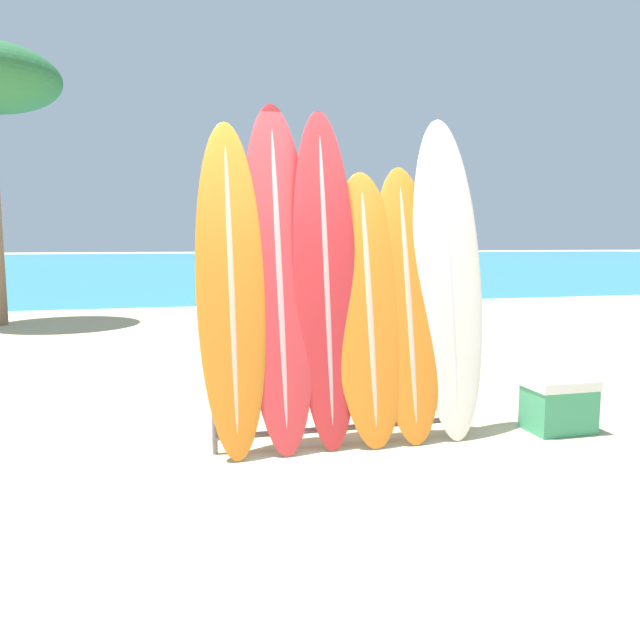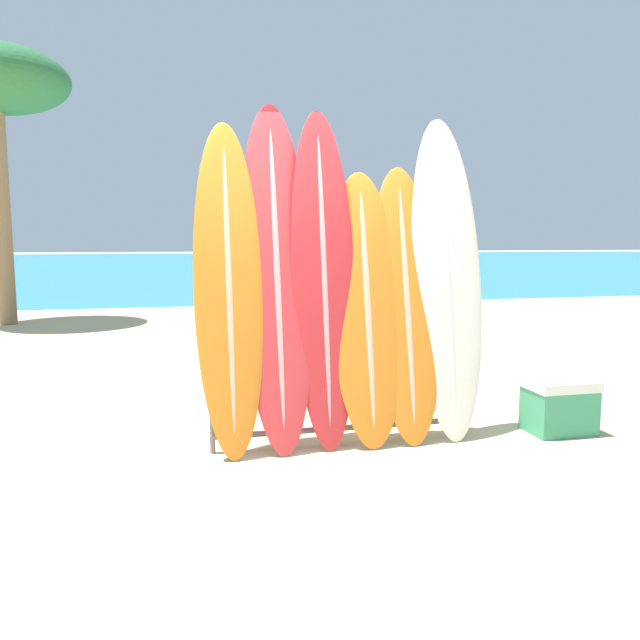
{
  "view_description": "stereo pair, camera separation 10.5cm",
  "coord_description": "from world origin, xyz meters",
  "views": [
    {
      "loc": [
        -1.05,
        -4.18,
        1.54
      ],
      "look_at": [
        0.29,
        1.04,
        0.85
      ],
      "focal_mm": 35.0,
      "sensor_mm": 36.0,
      "label": 1
    },
    {
      "loc": [
        -0.95,
        -4.2,
        1.54
      ],
      "look_at": [
        0.29,
        1.04,
        0.85
      ],
      "focal_mm": 35.0,
      "sensor_mm": 36.0,
      "label": 2
    }
  ],
  "objects": [
    {
      "name": "surfboard_slot_1",
      "position": [
        -0.21,
        0.32,
        1.28
      ],
      "size": [
        0.53,
        0.64,
        2.57
      ],
      "color": "red",
      "rests_on": "ground_plane"
    },
    {
      "name": "surfboard_slot_4",
      "position": [
        0.79,
        0.26,
        1.06
      ],
      "size": [
        0.54,
        0.53,
        2.11
      ],
      "color": "orange",
      "rests_on": "ground_plane"
    },
    {
      "name": "ground_plane",
      "position": [
        0.0,
        0.0,
        0.0
      ],
      "size": [
        160.0,
        160.0,
        0.0
      ],
      "primitive_type": "plane",
      "color": "#CCB789"
    },
    {
      "name": "cooler_box",
      "position": [
        2.05,
        0.1,
        0.22
      ],
      "size": [
        0.52,
        0.38,
        0.44
      ],
      "color": "#389366",
      "rests_on": "ground_plane"
    },
    {
      "name": "person_mid_beach",
      "position": [
        0.51,
        2.12,
        0.93
      ],
      "size": [
        0.23,
        0.29,
        1.7
      ],
      "rotation": [
        0.0,
        0.0,
        4.69
      ],
      "color": "#A87A5B",
      "rests_on": "ground_plane"
    },
    {
      "name": "surfboard_slot_5",
      "position": [
        1.13,
        0.29,
        1.25
      ],
      "size": [
        0.57,
        0.56,
        2.5
      ],
      "color": "silver",
      "rests_on": "ground_plane"
    },
    {
      "name": "person_near_water",
      "position": [
        2.03,
        9.01,
        0.83
      ],
      "size": [
        0.2,
        0.26,
        1.52
      ],
      "rotation": [
        0.0,
        0.0,
        1.57
      ],
      "color": "beige",
      "rests_on": "ground_plane"
    },
    {
      "name": "ocean_water",
      "position": [
        0.0,
        39.43,
        0.0
      ],
      "size": [
        120.0,
        60.0,
        0.01
      ],
      "color": "teal",
      "rests_on": "ground_plane"
    },
    {
      "name": "surfboard_slot_2",
      "position": [
        0.14,
        0.29,
        1.26
      ],
      "size": [
        0.49,
        0.52,
        2.51
      ],
      "color": "red",
      "rests_on": "ground_plane"
    },
    {
      "name": "surfboard_slot_0",
      "position": [
        -0.56,
        0.29,
        1.21
      ],
      "size": [
        0.5,
        0.62,
        2.41
      ],
      "color": "orange",
      "rests_on": "ground_plane"
    },
    {
      "name": "surfboard_slot_3",
      "position": [
        0.47,
        0.25,
        1.03
      ],
      "size": [
        0.58,
        0.53,
        2.07
      ],
      "color": "orange",
      "rests_on": "ground_plane"
    },
    {
      "name": "surfboard_rack",
      "position": [
        0.29,
        0.24,
        0.45
      ],
      "size": [
        2.03,
        0.04,
        0.83
      ],
      "color": "slate",
      "rests_on": "ground_plane"
    }
  ]
}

